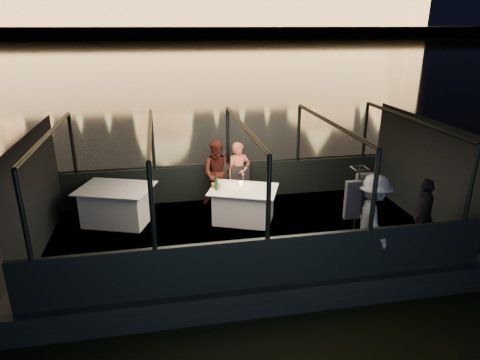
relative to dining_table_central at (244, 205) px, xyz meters
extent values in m
plane|color=black|center=(-0.12, 79.41, -0.89)|extent=(500.00, 500.00, 0.00)
cube|color=black|center=(-0.12, -0.59, -0.89)|extent=(8.60, 4.40, 1.00)
cube|color=black|center=(-0.12, -0.59, -0.41)|extent=(8.00, 4.00, 0.04)
cube|color=black|center=(-0.12, 1.41, 0.06)|extent=(8.00, 0.08, 0.90)
cube|color=black|center=(-0.12, -2.59, 0.06)|extent=(8.00, 0.08, 0.90)
cube|color=#423D33|center=(-0.12, 209.41, 0.11)|extent=(400.00, 140.00, 6.00)
cube|color=white|center=(0.00, 0.00, 0.00)|extent=(1.74, 1.51, 0.77)
cube|color=silver|center=(-2.77, 0.44, 0.00)|extent=(1.85, 1.59, 0.83)
cube|color=black|center=(-0.33, 0.88, 0.06)|extent=(0.48, 0.48, 1.00)
cube|color=black|center=(0.11, 0.72, 0.06)|extent=(0.54, 0.54, 0.98)
imported|color=#CB6249|center=(0.08, 1.01, 0.36)|extent=(0.59, 0.43, 1.54)
imported|color=#391410|center=(-0.42, 1.00, 0.36)|extent=(0.91, 0.79, 1.63)
imported|color=white|center=(1.96, -2.14, 0.47)|extent=(0.73, 1.16, 1.70)
imported|color=black|center=(3.05, -2.04, 0.47)|extent=(0.84, 0.94, 1.53)
cylinder|color=#163D20|center=(-0.60, 0.03, 0.53)|extent=(0.07, 0.07, 0.31)
cylinder|color=olive|center=(-0.59, 0.23, 0.42)|extent=(0.24, 0.24, 0.08)
cylinder|color=yellow|center=(-0.02, 0.21, 0.42)|extent=(0.07, 0.07, 0.08)
cylinder|color=white|center=(0.31, 0.04, 0.39)|extent=(0.29, 0.29, 0.01)
cylinder|color=white|center=(-0.40, 0.39, 0.39)|extent=(0.28, 0.28, 0.01)
camera|label=1|loc=(-1.72, -8.61, 3.78)|focal=32.00mm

